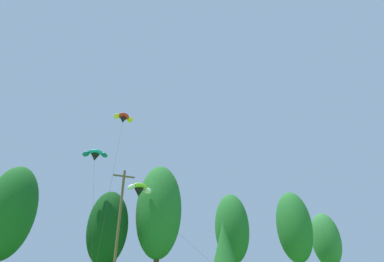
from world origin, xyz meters
The scene contains 11 objects.
treeline_tree_d centered at (-13.84, 43.58, 8.27)m, with size 5.49×5.49×13.66m.
treeline_tree_e centered at (-3.00, 40.93, 6.70)m, with size 4.79×4.79×11.07m.
treeline_tree_f centered at (3.08, 40.15, 9.11)m, with size 5.86×5.86×15.04m.
treeline_tree_g centered at (12.84, 40.53, 5.37)m, with size 3.49×3.49×8.57m.
treeline_tree_h centered at (17.60, 45.74, 8.44)m, with size 5.56×5.56×13.94m.
treeline_tree_i centered at (27.75, 42.36, 8.83)m, with size 5.74×5.74×14.58m.
treeline_tree_j centered at (36.59, 44.16, 7.22)m, with size 5.02×5.02×11.93m.
utility_pole centered at (-3.29, 32.67, 5.93)m, with size 2.20×0.26×11.32m.
parafoil_kite_high_red_yellow centered at (-3.53, 36.07, 19.22)m, with size 4.49×16.81×18.72m.
parafoil_kite_mid_lime_white centered at (-0.45, 37.22, 10.80)m, with size 7.76×10.19×9.99m.
parafoil_kite_far_teal centered at (-5.90, 39.30, 15.06)m, with size 3.27×20.25×14.61m.
Camera 1 is at (-8.67, 4.22, 1.90)m, focal length 26.56 mm.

